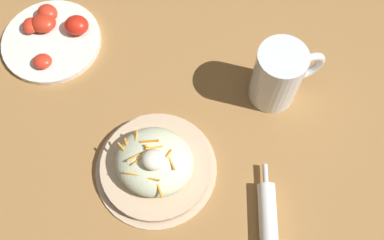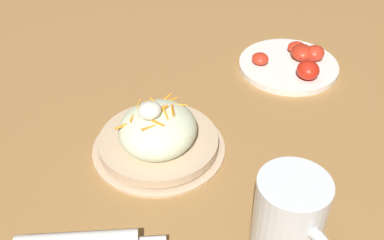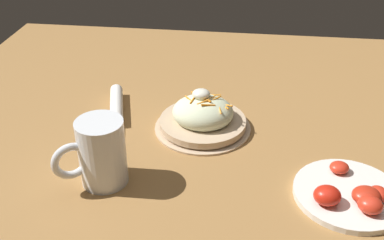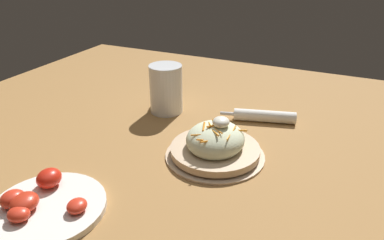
{
  "view_description": "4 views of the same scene",
  "coord_description": "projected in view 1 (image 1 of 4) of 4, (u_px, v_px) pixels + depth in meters",
  "views": [
    {
      "loc": [
        0.15,
        -0.31,
        0.72
      ],
      "look_at": [
        0.07,
        -0.03,
        0.08
      ],
      "focal_mm": 39.77,
      "sensor_mm": 36.0,
      "label": 1
    },
    {
      "loc": [
        0.58,
        0.06,
        0.52
      ],
      "look_at": [
        0.05,
        -0.05,
        0.09
      ],
      "focal_mm": 44.71,
      "sensor_mm": 36.0,
      "label": 2
    },
    {
      "loc": [
        -0.06,
        0.76,
        0.55
      ],
      "look_at": [
        0.04,
        -0.0,
        0.09
      ],
      "focal_mm": 43.06,
      "sensor_mm": 36.0,
      "label": 3
    },
    {
      "loc": [
        -0.6,
        -0.35,
        0.42
      ],
      "look_at": [
        0.05,
        -0.05,
        0.07
      ],
      "focal_mm": 33.97,
      "sensor_mm": 36.0,
      "label": 4
    }
  ],
  "objects": [
    {
      "name": "ground_plane",
      "position": [
        160.0,
        112.0,
        0.8
      ],
      "size": [
        1.43,
        1.43,
        0.0
      ],
      "primitive_type": "plane",
      "color": "#9E703D"
    },
    {
      "name": "beer_mug",
      "position": [
        277.0,
        78.0,
        0.76
      ],
      "size": [
        0.12,
        0.1,
        0.13
      ],
      "color": "white",
      "rests_on": "ground_plane"
    },
    {
      "name": "salad_plate",
      "position": [
        155.0,
        164.0,
        0.73
      ],
      "size": [
        0.21,
        0.21,
        0.09
      ],
      "color": "#D1B28E",
      "rests_on": "ground_plane"
    },
    {
      "name": "napkin_roll",
      "position": [
        268.0,
        230.0,
        0.7
      ],
      "size": [
        0.07,
        0.19,
        0.03
      ],
      "color": "white",
      "rests_on": "ground_plane"
    },
    {
      "name": "tomato_plate",
      "position": [
        52.0,
        36.0,
        0.85
      ],
      "size": [
        0.2,
        0.2,
        0.05
      ],
      "color": "white",
      "rests_on": "ground_plane"
    }
  ]
}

